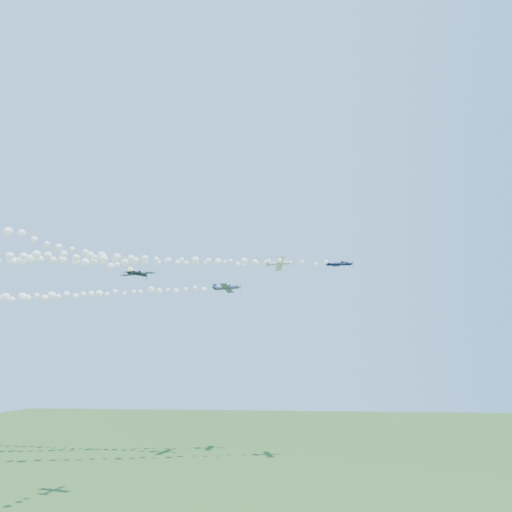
# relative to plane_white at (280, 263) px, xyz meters

# --- Properties ---
(ground) EXTENTS (260.00, 260.00, 0.00)m
(ground) POSITION_rel_plane_white_xyz_m (-10.48, -13.40, -48.33)
(ground) COLOR #254A1C
(ground) RESTS_ON ground
(plane_white) EXTENTS (7.89, 8.08, 2.71)m
(plane_white) POSITION_rel_plane_white_xyz_m (0.00, 0.00, 0.00)
(plane_white) COLOR silver
(smoke_trail_white) EXTENTS (75.60, 16.95, 3.24)m
(smoke_trail_white) POSITION_rel_plane_white_xyz_m (-40.06, -7.76, -0.33)
(smoke_trail_white) COLOR white
(plane_navy) EXTENTS (7.48, 7.91, 2.00)m
(plane_navy) POSITION_rel_plane_white_xyz_m (15.42, -6.88, -2.23)
(plane_navy) COLOR #0D103A
(smoke_trail_navy) EXTENTS (83.71, 22.30, 2.92)m
(smoke_trail_navy) POSITION_rel_plane_white_xyz_m (-28.56, -17.51, -2.45)
(smoke_trail_navy) COLOR white
(plane_grey) EXTENTS (7.81, 8.21, 2.12)m
(plane_grey) POSITION_rel_plane_white_xyz_m (-13.48, -5.28, -7.48)
(plane_grey) COLOR #3D4159
(smoke_trail_grey) EXTENTS (77.11, 9.99, 3.44)m
(smoke_trail_grey) POSITION_rel_plane_white_xyz_m (-54.35, -1.35, -7.89)
(smoke_trail_grey) COLOR white
(plane_black) EXTENTS (6.42, 6.04, 1.73)m
(plane_black) POSITION_rel_plane_white_xyz_m (-23.43, -41.11, -11.35)
(plane_black) COLOR black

